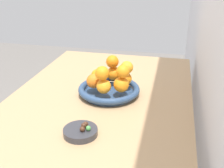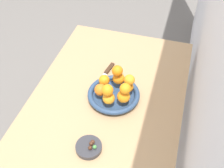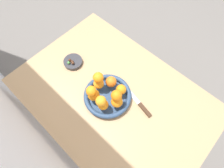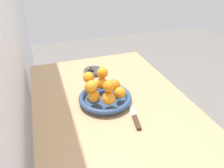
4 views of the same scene
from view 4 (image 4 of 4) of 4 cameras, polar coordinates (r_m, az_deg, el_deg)
dining_table at (r=1.14m, az=0.00°, el=-8.33°), size 1.10×0.76×0.74m
fruit_bowl at (r=1.08m, az=-1.80°, el=-3.76°), size 0.26×0.26×0.04m
candy_dish at (r=1.35m, az=-4.90°, el=3.29°), size 0.11×0.11×0.02m
orange_0 at (r=1.09m, az=0.65°, el=-0.29°), size 0.06×0.06×0.06m
orange_1 at (r=1.11m, az=-2.67°, el=0.25°), size 0.06×0.06×0.06m
orange_2 at (r=1.07m, az=-5.56°, el=-0.99°), size 0.06×0.06×0.06m
orange_3 at (r=1.02m, az=-4.77°, el=-3.25°), size 0.06×0.06×0.06m
orange_4 at (r=0.99m, az=-0.88°, el=-3.74°), size 0.06×0.06×0.06m
orange_5 at (r=1.04m, az=2.10°, el=-2.29°), size 0.06×0.06×0.06m
orange_6 at (r=0.99m, az=-5.34°, el=-0.55°), size 0.05×0.05×0.05m
orange_7 at (r=1.09m, az=-2.53°, el=2.96°), size 0.06×0.06×0.06m
orange_8 at (r=0.97m, az=-0.80°, el=-0.59°), size 0.06×0.06×0.06m
orange_9 at (r=1.04m, az=-6.13°, el=1.72°), size 0.05×0.05×0.05m
candy_ball_0 at (r=1.32m, az=-5.27°, el=3.62°), size 0.02×0.02×0.02m
candy_ball_1 at (r=1.34m, az=-6.14°, el=3.88°), size 0.02×0.02×0.02m
candy_ball_2 at (r=1.35m, az=-5.53°, el=4.19°), size 0.02×0.02×0.02m
candy_ball_3 at (r=1.33m, az=-5.25°, el=3.84°), size 0.02×0.02×0.02m
knife at (r=1.01m, az=5.65°, el=-7.75°), size 0.26×0.07×0.01m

